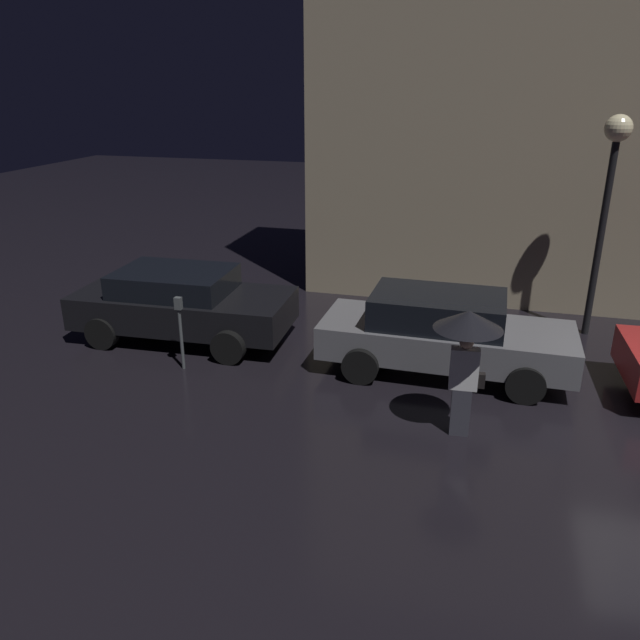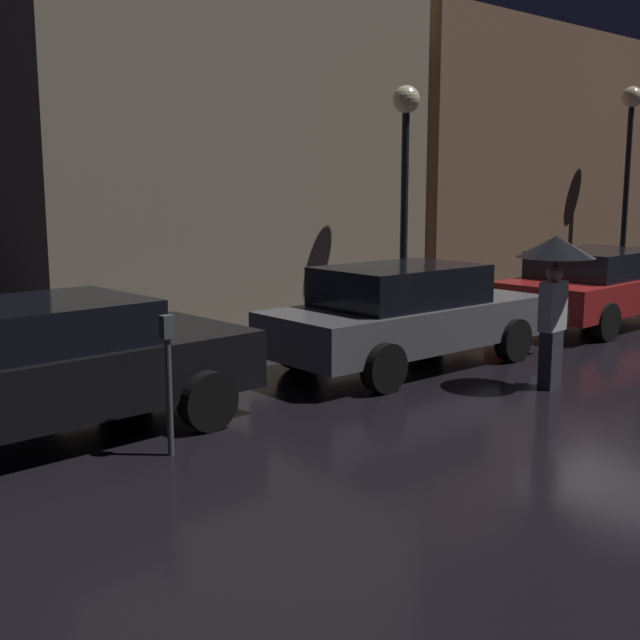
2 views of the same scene
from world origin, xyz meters
The scene contains 10 objects.
ground_plane centered at (0.00, 0.00, 0.00)m, with size 60.00×60.00×0.00m, color black.
building_facade_left centered at (-3.30, 6.50, 4.80)m, with size 8.25×3.00×9.60m.
building_facade_right centered at (5.94, 6.50, 3.22)m, with size 9.49×3.00×6.44m.
parked_car_black centered at (-8.99, 1.51, 0.75)m, with size 4.34×2.07×1.42m.
parked_car_grey centered at (-3.80, 1.28, 0.76)m, with size 4.42×1.90×1.45m.
parked_car_red centered at (1.43, 1.26, 0.74)m, with size 4.72×2.06×1.39m.
pedestrian_with_umbrella centered at (-3.36, -0.80, 1.53)m, with size 0.97×0.97×1.94m.
parking_meter centered at (-8.34, 0.16, 0.84)m, with size 0.12×0.10×1.37m.
street_lamp_near centered at (-1.06, 3.88, 3.28)m, with size 0.50×0.50×4.34m.
street_lamp_far centered at (7.49, 4.07, 3.76)m, with size 0.52×0.52×4.99m.
Camera 2 is at (-12.15, -6.34, 2.59)m, focal length 45.00 mm.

